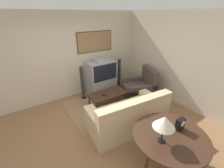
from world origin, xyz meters
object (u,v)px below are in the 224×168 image
(couch, at_px, (128,117))
(speaker_tower_left, at_px, (82,84))
(armchair, at_px, (139,88))
(mantel_clock, at_px, (180,124))
(console_table, at_px, (170,138))
(tv, at_px, (102,77))
(coffee_table, at_px, (108,94))
(speaker_tower_right, at_px, (119,74))
(table_lamp, at_px, (164,122))

(couch, height_order, speaker_tower_left, speaker_tower_left)
(armchair, height_order, mantel_clock, armchair)
(console_table, height_order, speaker_tower_left, speaker_tower_left)
(couch, xyz_separation_m, mantel_clock, (0.17, -1.17, 0.51))
(tv, relative_size, coffee_table, 1.09)
(tv, height_order, speaker_tower_right, tv)
(tv, distance_m, couch, 2.06)
(coffee_table, bearing_deg, mantel_clock, -89.59)
(armchair, bearing_deg, couch, -31.44)
(armchair, xyz_separation_m, mantel_clock, (-1.15, -2.16, 0.54))
(couch, distance_m, speaker_tower_left, 1.99)
(tv, distance_m, table_lamp, 3.30)
(tv, xyz_separation_m, mantel_clock, (-0.28, -3.17, 0.26))
(speaker_tower_left, bearing_deg, mantel_clock, -81.58)
(console_table, relative_size, mantel_clock, 5.82)
(couch, distance_m, console_table, 1.23)
(tv, relative_size, console_table, 0.98)
(table_lamp, bearing_deg, coffee_table, 78.42)
(armchair, relative_size, speaker_tower_right, 1.08)
(couch, height_order, mantel_clock, mantel_clock)
(armchair, xyz_separation_m, console_table, (-1.40, -2.17, 0.37))
(coffee_table, relative_size, console_table, 0.90)
(armchair, xyz_separation_m, speaker_tower_right, (-0.13, 0.98, 0.22))
(speaker_tower_right, bearing_deg, mantel_clock, -108.06)
(coffee_table, distance_m, mantel_clock, 2.34)
(couch, bearing_deg, coffee_table, -91.94)
(coffee_table, distance_m, speaker_tower_right, 1.34)
(tv, distance_m, console_table, 3.22)
(table_lamp, height_order, speaker_tower_left, table_lamp)
(table_lamp, distance_m, mantel_clock, 0.56)
(tv, relative_size, mantel_clock, 5.70)
(couch, bearing_deg, armchair, -137.70)
(console_table, bearing_deg, table_lamp, 177.68)
(tv, distance_m, speaker_tower_left, 0.75)
(coffee_table, xyz_separation_m, table_lamp, (-0.47, -2.30, 0.73))
(speaker_tower_left, bearing_deg, coffee_table, -61.81)
(console_table, bearing_deg, coffee_table, 84.26)
(couch, xyz_separation_m, coffee_table, (0.15, 1.12, 0.05))
(tv, xyz_separation_m, armchair, (0.87, -1.01, -0.28))
(mantel_clock, height_order, speaker_tower_right, speaker_tower_right)
(armchair, bearing_deg, table_lamp, -15.41)
(speaker_tower_right, bearing_deg, coffee_table, -141.18)
(tv, bearing_deg, speaker_tower_left, -177.31)
(coffee_table, height_order, table_lamp, table_lamp)
(couch, distance_m, table_lamp, 1.44)
(console_table, relative_size, speaker_tower_left, 1.14)
(mantel_clock, bearing_deg, speaker_tower_right, 71.94)
(speaker_tower_left, distance_m, speaker_tower_right, 1.49)
(armchair, xyz_separation_m, table_lamp, (-1.64, -2.16, 0.80))
(table_lamp, xyz_separation_m, speaker_tower_right, (1.51, 3.13, -0.59))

